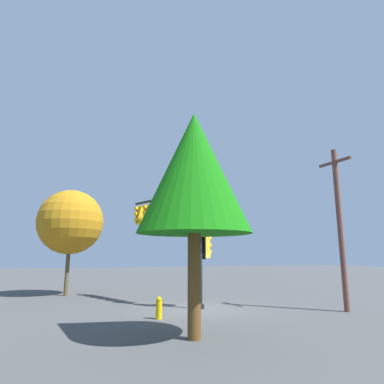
{
  "coord_description": "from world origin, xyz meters",
  "views": [
    {
      "loc": [
        -14.93,
        5.54,
        2.38
      ],
      "look_at": [
        0.69,
        0.17,
        5.61
      ],
      "focal_mm": 30.81,
      "sensor_mm": 36.0,
      "label": 1
    }
  ],
  "objects_px": {
    "fire_hydrant": "(159,308)",
    "tree_far": "(71,222)",
    "signal_pole_assembly": "(175,219)",
    "utility_pole": "(340,223)",
    "tree_near": "(194,172)"
  },
  "relations": [
    {
      "from": "signal_pole_assembly",
      "to": "utility_pole",
      "type": "distance_m",
      "value": 8.05
    },
    {
      "from": "signal_pole_assembly",
      "to": "utility_pole",
      "type": "bearing_deg",
      "value": -125.34
    },
    {
      "from": "utility_pole",
      "to": "tree_near",
      "type": "relative_size",
      "value": 1.05
    },
    {
      "from": "signal_pole_assembly",
      "to": "tree_near",
      "type": "distance_m",
      "value": 7.26
    },
    {
      "from": "fire_hydrant",
      "to": "tree_near",
      "type": "height_order",
      "value": "tree_near"
    },
    {
      "from": "utility_pole",
      "to": "tree_far",
      "type": "xyz_separation_m",
      "value": [
        10.32,
        11.85,
        0.67
      ]
    },
    {
      "from": "tree_near",
      "to": "tree_far",
      "type": "bearing_deg",
      "value": 16.97
    },
    {
      "from": "tree_near",
      "to": "utility_pole",
      "type": "bearing_deg",
      "value": -72.89
    },
    {
      "from": "utility_pole",
      "to": "tree_far",
      "type": "relative_size",
      "value": 1.12
    },
    {
      "from": "fire_hydrant",
      "to": "tree_far",
      "type": "xyz_separation_m",
      "value": [
        9.31,
        3.66,
        4.11
      ]
    },
    {
      "from": "fire_hydrant",
      "to": "tree_near",
      "type": "bearing_deg",
      "value": -176.02
    },
    {
      "from": "utility_pole",
      "to": "tree_far",
      "type": "height_order",
      "value": "utility_pole"
    },
    {
      "from": "signal_pole_assembly",
      "to": "fire_hydrant",
      "type": "height_order",
      "value": "signal_pole_assembly"
    },
    {
      "from": "fire_hydrant",
      "to": "tree_near",
      "type": "xyz_separation_m",
      "value": [
        -3.46,
        -0.24,
        4.6
      ]
    },
    {
      "from": "signal_pole_assembly",
      "to": "fire_hydrant",
      "type": "bearing_deg",
      "value": 155.86
    }
  ]
}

